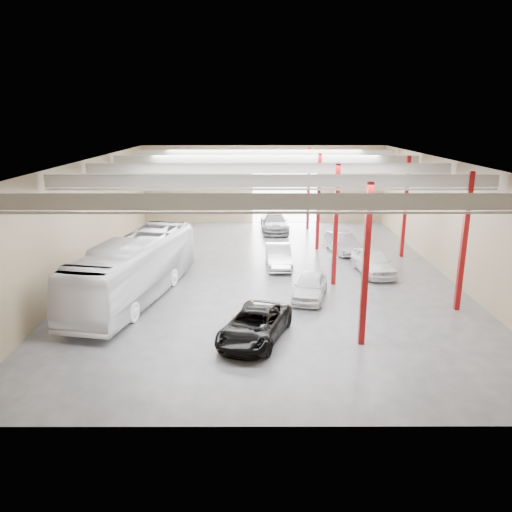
{
  "coord_description": "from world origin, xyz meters",
  "views": [
    {
      "loc": [
        -0.8,
        -29.79,
        9.5
      ],
      "look_at": [
        -0.74,
        -3.73,
        2.2
      ],
      "focal_mm": 35.0,
      "sensor_mm": 36.0,
      "label": 1
    }
  ],
  "objects_px": {
    "car_row_a": "(310,286)",
    "car_row_b": "(278,256)",
    "black_sedan": "(255,325)",
    "car_right_near": "(342,242)",
    "car_right_far": "(373,262)",
    "coach_bus": "(135,269)",
    "car_row_c": "(274,222)"
  },
  "relations": [
    {
      "from": "car_row_a",
      "to": "car_row_b",
      "type": "distance_m",
      "value": 6.05
    },
    {
      "from": "black_sedan",
      "to": "car_row_b",
      "type": "xyz_separation_m",
      "value": [
        1.54,
        11.07,
        0.03
      ]
    },
    {
      "from": "car_row_a",
      "to": "car_right_near",
      "type": "distance_m",
      "value": 10.14
    },
    {
      "from": "car_row_b",
      "to": "car_right_far",
      "type": "bearing_deg",
      "value": -16.43
    },
    {
      "from": "coach_bus",
      "to": "car_row_c",
      "type": "relative_size",
      "value": 2.2
    },
    {
      "from": "car_right_near",
      "to": "car_right_far",
      "type": "xyz_separation_m",
      "value": [
        1.08,
        -5.2,
        0.05
      ]
    },
    {
      "from": "car_right_near",
      "to": "car_right_far",
      "type": "relative_size",
      "value": 0.97
    },
    {
      "from": "car_row_c",
      "to": "car_row_b",
      "type": "bearing_deg",
      "value": -93.35
    },
    {
      "from": "car_row_c",
      "to": "car_right_near",
      "type": "height_order",
      "value": "car_row_c"
    },
    {
      "from": "car_right_near",
      "to": "black_sedan",
      "type": "bearing_deg",
      "value": -124.81
    },
    {
      "from": "coach_bus",
      "to": "car_row_c",
      "type": "bearing_deg",
      "value": 74.8
    },
    {
      "from": "car_row_a",
      "to": "car_right_far",
      "type": "bearing_deg",
      "value": 58.2
    },
    {
      "from": "black_sedan",
      "to": "car_row_b",
      "type": "distance_m",
      "value": 11.18
    },
    {
      "from": "car_row_a",
      "to": "car_right_near",
      "type": "relative_size",
      "value": 0.93
    },
    {
      "from": "coach_bus",
      "to": "car_row_c",
      "type": "distance_m",
      "value": 18.22
    },
    {
      "from": "black_sedan",
      "to": "coach_bus",
      "type": "bearing_deg",
      "value": 159.12
    },
    {
      "from": "car_row_b",
      "to": "car_row_c",
      "type": "relative_size",
      "value": 0.82
    },
    {
      "from": "black_sedan",
      "to": "car_row_b",
      "type": "relative_size",
      "value": 1.13
    },
    {
      "from": "car_row_a",
      "to": "car_row_b",
      "type": "height_order",
      "value": "car_row_b"
    },
    {
      "from": "black_sedan",
      "to": "car_right_near",
      "type": "relative_size",
      "value": 1.15
    },
    {
      "from": "black_sedan",
      "to": "car_right_far",
      "type": "distance_m",
      "value": 12.09
    },
    {
      "from": "car_right_near",
      "to": "car_right_far",
      "type": "distance_m",
      "value": 5.31
    },
    {
      "from": "black_sedan",
      "to": "car_row_b",
      "type": "bearing_deg",
      "value": 100.53
    },
    {
      "from": "car_row_b",
      "to": "car_row_c",
      "type": "height_order",
      "value": "car_row_c"
    },
    {
      "from": "car_row_a",
      "to": "car_right_far",
      "type": "relative_size",
      "value": 0.9
    },
    {
      "from": "coach_bus",
      "to": "car_right_near",
      "type": "relative_size",
      "value": 2.75
    },
    {
      "from": "coach_bus",
      "to": "black_sedan",
      "type": "relative_size",
      "value": 2.38
    },
    {
      "from": "car_row_c",
      "to": "coach_bus",
      "type": "bearing_deg",
      "value": -119.08
    },
    {
      "from": "car_row_c",
      "to": "car_right_near",
      "type": "relative_size",
      "value": 1.25
    },
    {
      "from": "car_row_a",
      "to": "car_row_c",
      "type": "relative_size",
      "value": 0.75
    },
    {
      "from": "black_sedan",
      "to": "car_right_far",
      "type": "xyz_separation_m",
      "value": [
        7.38,
        9.57,
        0.07
      ]
    },
    {
      "from": "black_sedan",
      "to": "car_row_a",
      "type": "distance_m",
      "value": 5.99
    }
  ]
}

